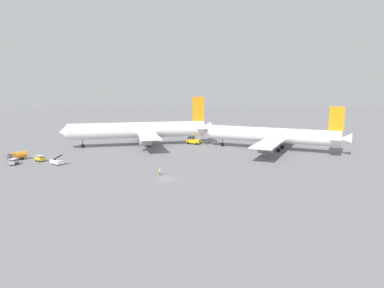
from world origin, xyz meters
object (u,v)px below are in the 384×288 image
airliner_being_pushed (273,136)px  gse_baggage_cart_trailing (14,162)px  pushback_tug (194,141)px  gse_fuel_bowser_stubby (17,156)px  ground_crew_marshaller_foreground (160,172)px  gse_baggage_cart_near_cluster (40,158)px  gse_belt_loader_portside (57,161)px  airliner_at_gate_left (140,130)px

airliner_being_pushed → gse_baggage_cart_trailing: 78.56m
pushback_tug → airliner_being_pushed: bearing=-28.2°
gse_fuel_bowser_stubby → ground_crew_marshaller_foreground: gse_fuel_bowser_stubby is taller
gse_baggage_cart_near_cluster → gse_belt_loader_portside: bearing=-34.3°
pushback_tug → gse_baggage_cart_near_cluster: pushback_tug is taller
pushback_tug → ground_crew_marshaller_foreground: pushback_tug is taller
pushback_tug → gse_belt_loader_portside: (-38.77, -33.15, -0.46)m
airliner_being_pushed → gse_baggage_cart_trailing: bearing=-165.8°
gse_baggage_cart_near_cluster → gse_belt_loader_portside: 7.39m
airliner_at_gate_left → gse_belt_loader_portside: size_ratio=11.89×
gse_fuel_bowser_stubby → airliner_at_gate_left: bearing=36.2°
airliner_at_gate_left → pushback_tug: bearing=8.9°
pushback_tug → gse_baggage_cart_near_cluster: bearing=-147.1°
gse_baggage_cart_trailing → gse_baggage_cart_near_cluster: bearing=37.6°
ground_crew_marshaller_foreground → airliner_at_gate_left: bearing=102.2°
gse_baggage_cart_near_cluster → gse_fuel_bowser_stubby: 7.62m
gse_baggage_cart_near_cluster → gse_belt_loader_portside: (6.10, -4.17, -0.04)m
airliner_being_pushed → ground_crew_marshaller_foreground: (-36.17, -32.27, -4.04)m
pushback_tug → gse_baggage_cart_trailing: (-50.21, -33.09, -0.42)m
gse_baggage_cart_trailing → gse_fuel_bowser_stubby: size_ratio=0.59×
airliner_being_pushed → pushback_tug: airliner_being_pushed is taller
pushback_tug → gse_belt_loader_portside: bearing=-139.5°
airliner_being_pushed → ground_crew_marshaller_foreground: 48.64m
airliner_at_gate_left → gse_belt_loader_portside: 35.97m
gse_baggage_cart_trailing → ground_crew_marshaller_foreground: (39.89, -13.03, -0.00)m
airliner_at_gate_left → pushback_tug: airliner_at_gate_left is taller
airliner_being_pushed → gse_baggage_cart_near_cluster: airliner_being_pushed is taller
gse_baggage_cart_near_cluster → airliner_at_gate_left: bearing=45.7°
gse_fuel_bowser_stubby → ground_crew_marshaller_foreground: bearing=-24.7°
airliner_at_gate_left → gse_baggage_cart_near_cluster: size_ratio=17.13×
pushback_tug → gse_belt_loader_portside: 51.01m
gse_baggage_cart_trailing → gse_belt_loader_portside: bearing=-0.3°
airliner_being_pushed → gse_baggage_cart_near_cluster: bearing=-167.9°
gse_fuel_bowser_stubby → gse_belt_loader_portside: gse_belt_loader_portside is taller
airliner_being_pushed → ground_crew_marshaller_foreground: bearing=-138.3°
airliner_being_pushed → gse_baggage_cart_near_cluster: (-70.72, -15.13, -4.04)m
gse_baggage_cart_near_cluster → gse_fuel_bowser_stubby: gse_fuel_bowser_stubby is taller
gse_baggage_cart_near_cluster → gse_fuel_bowser_stubby: (-7.30, 2.11, 0.47)m
airliner_at_gate_left → gse_baggage_cart_trailing: (-30.58, -30.00, -4.79)m
gse_baggage_cart_near_cluster → gse_fuel_bowser_stubby: bearing=163.9°
airliner_at_gate_left → gse_fuel_bowser_stubby: bearing=-143.8°
pushback_tug → gse_baggage_cart_trailing: bearing=-146.6°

